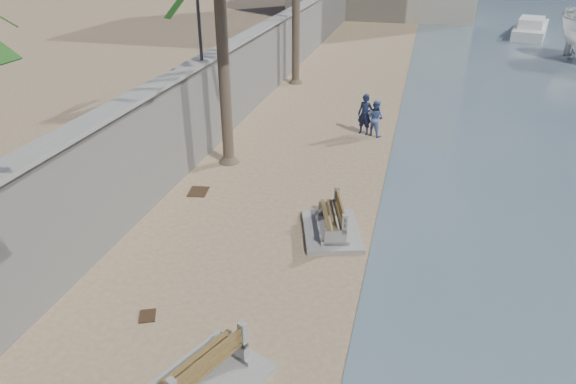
{
  "coord_description": "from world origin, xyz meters",
  "views": [
    {
      "loc": [
        2.81,
        -5.67,
        7.9
      ],
      "look_at": [
        -0.5,
        7.0,
        1.2
      ],
      "focal_mm": 32.0,
      "sensor_mm": 36.0,
      "label": 1
    }
  ],
  "objects_px": {
    "bench_near": "(202,371)",
    "bench_far": "(332,220)",
    "person_b": "(376,116)",
    "person_a": "(365,112)",
    "yacht_far": "(530,30)"
  },
  "relations": [
    {
      "from": "person_b",
      "to": "yacht_far",
      "type": "bearing_deg",
      "value": -80.76
    },
    {
      "from": "bench_near",
      "to": "person_a",
      "type": "height_order",
      "value": "person_a"
    },
    {
      "from": "bench_far",
      "to": "person_a",
      "type": "height_order",
      "value": "person_a"
    },
    {
      "from": "bench_near",
      "to": "bench_far",
      "type": "xyz_separation_m",
      "value": [
        1.36,
        6.27,
        -0.02
      ]
    },
    {
      "from": "person_a",
      "to": "yacht_far",
      "type": "bearing_deg",
      "value": 86.22
    },
    {
      "from": "person_b",
      "to": "bench_far",
      "type": "bearing_deg",
      "value": 117.25
    },
    {
      "from": "bench_far",
      "to": "yacht_far",
      "type": "xyz_separation_m",
      "value": [
        10.54,
        35.8,
        -0.08
      ]
    },
    {
      "from": "bench_far",
      "to": "person_b",
      "type": "distance_m",
      "value": 8.38
    },
    {
      "from": "person_b",
      "to": "person_a",
      "type": "bearing_deg",
      "value": 21.25
    },
    {
      "from": "person_b",
      "to": "yacht_far",
      "type": "height_order",
      "value": "person_b"
    },
    {
      "from": "person_a",
      "to": "bench_far",
      "type": "bearing_deg",
      "value": -71.76
    },
    {
      "from": "bench_far",
      "to": "person_b",
      "type": "relative_size",
      "value": 1.55
    },
    {
      "from": "person_b",
      "to": "yacht_far",
      "type": "distance_m",
      "value": 29.28
    },
    {
      "from": "bench_near",
      "to": "yacht_far",
      "type": "bearing_deg",
      "value": 74.21
    },
    {
      "from": "bench_far",
      "to": "person_a",
      "type": "relative_size",
      "value": 1.34
    }
  ]
}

